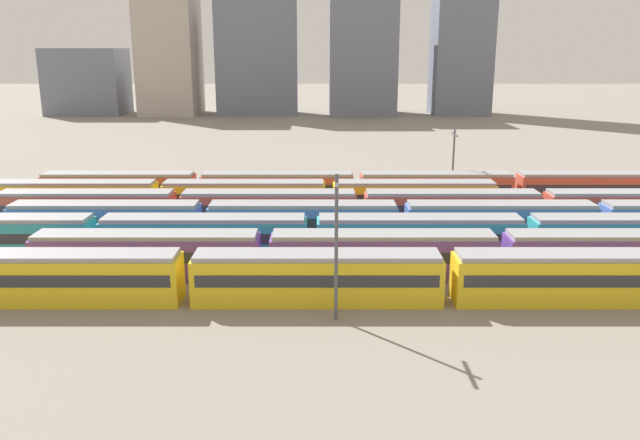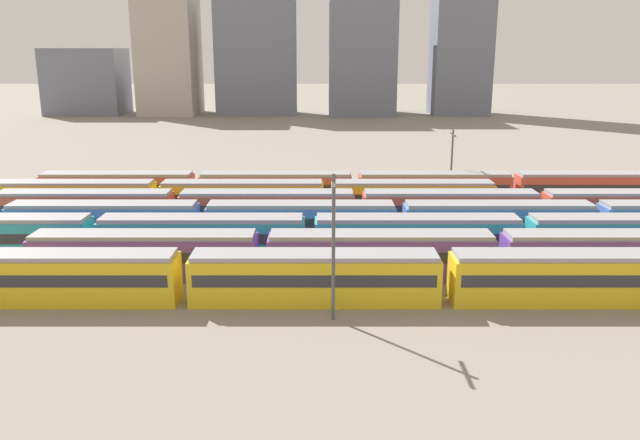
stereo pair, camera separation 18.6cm
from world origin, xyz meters
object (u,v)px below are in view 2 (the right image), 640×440
(train_track_3, at_px, (597,221))
(catenary_pole_1, at_px, (452,160))
(train_track_1, at_px, (381,255))
(train_track_5, at_px, (243,197))
(catenary_pole_2, at_px, (334,241))
(train_track_6, at_px, (355,188))
(train_track_4, at_px, (450,208))
(train_track_2, at_px, (524,237))

(train_track_3, distance_m, catenary_pole_1, 21.27)
(train_track_1, relative_size, train_track_5, 1.00)
(train_track_1, bearing_deg, train_track_5, 122.92)
(train_track_3, bearing_deg, train_track_5, 163.51)
(train_track_1, distance_m, catenary_pole_2, 9.98)
(train_track_5, height_order, train_track_6, same)
(train_track_5, xyz_separation_m, catenary_pole_1, (24.75, 7.93, 2.87))
(train_track_3, bearing_deg, train_track_6, 145.08)
(train_track_4, xyz_separation_m, train_track_6, (-9.27, 10.40, 0.00))
(train_track_1, bearing_deg, train_track_3, 25.63)
(train_track_5, distance_m, train_track_6, 13.81)
(train_track_2, height_order, train_track_3, same)
(train_track_2, xyz_separation_m, train_track_4, (-4.54, 10.40, 0.00))
(train_track_5, bearing_deg, train_track_3, -16.49)
(train_track_1, relative_size, train_track_3, 0.50)
(train_track_1, height_order, train_track_3, same)
(train_track_1, relative_size, train_track_2, 0.50)
(train_track_4, bearing_deg, catenary_pole_2, -117.64)
(train_track_1, bearing_deg, catenary_pole_1, 68.56)
(train_track_2, relative_size, catenary_pole_2, 11.15)
(train_track_2, distance_m, train_track_4, 11.35)
(train_track_1, distance_m, train_track_3, 24.04)
(train_track_1, distance_m, train_track_5, 24.78)
(train_track_3, xyz_separation_m, train_track_6, (-22.35, 15.60, 0.00))
(train_track_5, bearing_deg, train_track_1, -57.08)
(train_track_3, bearing_deg, train_track_2, -148.63)
(train_track_2, bearing_deg, catenary_pole_1, 94.52)
(train_track_5, height_order, catenary_pole_1, catenary_pole_1)
(catenary_pole_1, bearing_deg, train_track_5, -162.23)
(train_track_2, bearing_deg, train_track_3, 31.37)
(train_track_5, xyz_separation_m, catenary_pole_2, (9.51, -29.18, 3.69))
(train_track_5, relative_size, catenary_pole_2, 5.53)
(train_track_1, distance_m, catenary_pole_1, 31.00)
(train_track_2, height_order, catenary_pole_1, catenary_pole_1)
(train_track_6, bearing_deg, train_track_4, -48.28)
(catenary_pole_2, bearing_deg, train_track_6, 84.54)
(train_track_2, xyz_separation_m, train_track_6, (-13.82, 20.80, 0.00))
(train_track_2, bearing_deg, train_track_1, -158.42)
(train_track_2, distance_m, train_track_5, 30.84)
(catenary_pole_1, bearing_deg, train_track_3, -60.46)
(train_track_5, distance_m, catenary_pole_2, 30.92)
(train_track_2, relative_size, train_track_6, 1.51)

